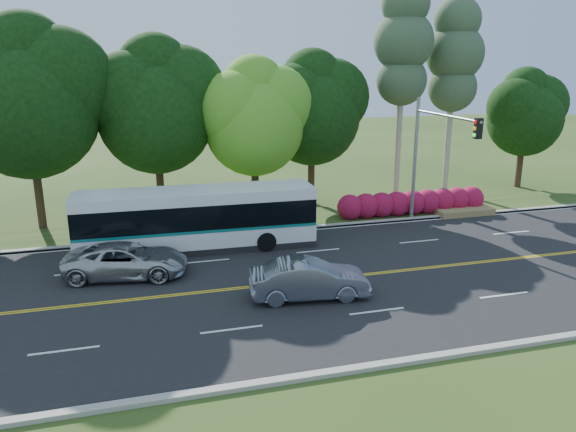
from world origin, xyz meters
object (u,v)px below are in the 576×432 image
object	(u,v)px
suv	(126,260)
traffic_signal	(433,145)
sedan	(309,279)
transit_bus	(196,220)

from	to	relation	value
suv	traffic_signal	bearing A→B (deg)	-69.97
sedan	suv	world-z (taller)	sedan
transit_bus	sedan	distance (m)	7.89
sedan	suv	size ratio (longest dim) A/B	0.90
traffic_signal	suv	bearing A→B (deg)	-170.07
suv	sedan	bearing A→B (deg)	-111.40
sedan	suv	distance (m)	8.12
transit_bus	traffic_signal	bearing A→B (deg)	1.55
traffic_signal	sedan	distance (m)	12.13
traffic_signal	transit_bus	xyz separation A→B (m)	(-12.65, -0.04, -3.16)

